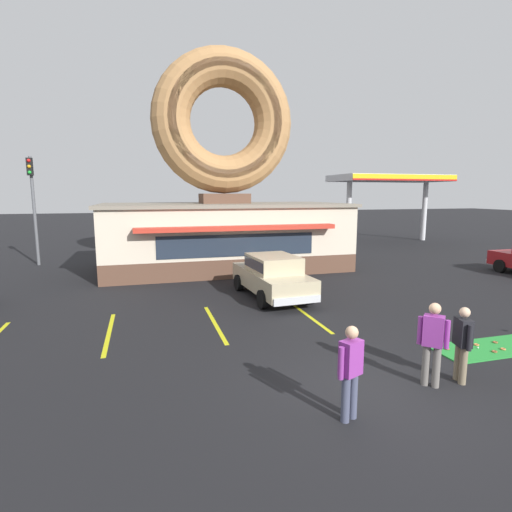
# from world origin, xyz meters

# --- Properties ---
(ground_plane) EXTENTS (160.00, 160.00, 0.00)m
(ground_plane) POSITION_xyz_m (0.00, 0.00, 0.00)
(ground_plane) COLOR black
(donut_shop_building) EXTENTS (12.30, 6.75, 10.96)m
(donut_shop_building) POSITION_xyz_m (-0.14, 13.94, 3.74)
(donut_shop_building) COLOR brown
(donut_shop_building) RESTS_ON ground
(putting_mat) EXTENTS (3.55, 1.20, 0.03)m
(putting_mat) POSITION_xyz_m (4.36, 1.17, 0.01)
(putting_mat) COLOR green
(putting_mat) RESTS_ON ground
(mini_donut_near_left) EXTENTS (0.13, 0.13, 0.04)m
(mini_donut_near_left) POSITION_xyz_m (4.24, 0.97, 0.05)
(mini_donut_near_left) COLOR #D17F47
(mini_donut_near_left) RESTS_ON putting_mat
(mini_donut_near_right) EXTENTS (0.13, 0.13, 0.04)m
(mini_donut_near_right) POSITION_xyz_m (3.90, 0.90, 0.05)
(mini_donut_near_right) COLOR brown
(mini_donut_near_right) RESTS_ON putting_mat
(mini_donut_mid_left) EXTENTS (0.13, 0.13, 0.04)m
(mini_donut_mid_left) POSITION_xyz_m (2.92, 1.37, 0.05)
(mini_donut_mid_left) COLOR brown
(mini_donut_mid_left) RESTS_ON putting_mat
(mini_donut_mid_centre) EXTENTS (0.13, 0.13, 0.04)m
(mini_donut_mid_centre) POSITION_xyz_m (3.84, 1.38, 0.05)
(mini_donut_mid_centre) COLOR #D17F47
(mini_donut_mid_centre) RESTS_ON putting_mat
(mini_donut_extra) EXTENTS (0.13, 0.13, 0.04)m
(mini_donut_extra) POSITION_xyz_m (4.44, 1.38, 0.05)
(mini_donut_extra) COLOR brown
(mini_donut_extra) RESTS_ON putting_mat
(golf_ball) EXTENTS (0.04, 0.04, 0.04)m
(golf_ball) POSITION_xyz_m (3.70, 1.20, 0.05)
(golf_ball) COLOR white
(golf_ball) RESTS_ON putting_mat
(car_champagne) EXTENTS (2.20, 4.66, 1.60)m
(car_champagne) POSITION_xyz_m (0.35, 7.50, 0.87)
(car_champagne) COLOR #BCAD89
(car_champagne) RESTS_ON ground
(pedestrian_blue_sweater_man) EXTENTS (0.56, 0.37, 1.68)m
(pedestrian_blue_sweater_man) POSITION_xyz_m (-0.95, -0.72, 0.93)
(pedestrian_blue_sweater_man) COLOR #474C66
(pedestrian_blue_sweater_man) RESTS_ON ground
(pedestrian_hooded_kid) EXTENTS (0.44, 0.45, 1.73)m
(pedestrian_hooded_kid) POSITION_xyz_m (1.24, -0.07, 0.97)
(pedestrian_hooded_kid) COLOR slate
(pedestrian_hooded_kid) RESTS_ON ground
(pedestrian_leather_jacket_man) EXTENTS (0.33, 0.58, 1.59)m
(pedestrian_leather_jacket_man) POSITION_xyz_m (1.96, -0.08, 0.88)
(pedestrian_leather_jacket_man) COLOR #7F7056
(pedestrian_leather_jacket_man) RESTS_ON ground
(trash_bin) EXTENTS (0.57, 0.57, 0.97)m
(trash_bin) POSITION_xyz_m (4.90, 11.34, 0.50)
(trash_bin) COLOR #51565B
(trash_bin) RESTS_ON ground
(traffic_light_pole) EXTENTS (0.28, 0.47, 5.80)m
(traffic_light_pole) POSITION_xyz_m (-9.79, 17.40, 3.71)
(traffic_light_pole) COLOR #595B60
(traffic_light_pole) RESTS_ON ground
(gas_station_canopy) EXTENTS (9.00, 4.46, 5.30)m
(gas_station_canopy) POSITION_xyz_m (14.82, 21.75, 4.86)
(gas_station_canopy) COLOR silver
(gas_station_canopy) RESTS_ON ground
(parking_stripe_left) EXTENTS (0.12, 3.60, 0.01)m
(parking_stripe_left) POSITION_xyz_m (-5.27, 5.00, 0.00)
(parking_stripe_left) COLOR yellow
(parking_stripe_left) RESTS_ON ground
(parking_stripe_mid_left) EXTENTS (0.12, 3.60, 0.01)m
(parking_stripe_mid_left) POSITION_xyz_m (-2.27, 5.00, 0.00)
(parking_stripe_mid_left) COLOR yellow
(parking_stripe_mid_left) RESTS_ON ground
(parking_stripe_centre) EXTENTS (0.12, 3.60, 0.01)m
(parking_stripe_centre) POSITION_xyz_m (0.73, 5.00, 0.00)
(parking_stripe_centre) COLOR yellow
(parking_stripe_centre) RESTS_ON ground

